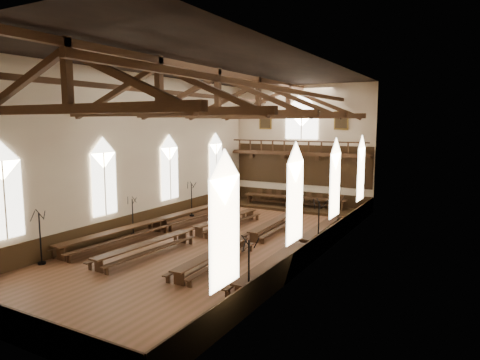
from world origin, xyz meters
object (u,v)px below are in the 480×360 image
object	(u,v)px
refectory_row_b	(191,232)
candelabrum_left_mid	(133,223)
dais	(294,207)
candelabrum_right_mid	(318,235)
candelabrum_left_far	(192,206)
candelabrum_left_near	(41,248)
refectory_row_c	(247,238)
candelabrum_right_near	(249,284)
refectory_row_a	(160,222)
high_table	(294,198)
refectory_row_d	(301,244)
candelabrum_right_far	(338,223)

from	to	relation	value
refectory_row_b	candelabrum_left_mid	bearing A→B (deg)	-168.15
dais	candelabrum_right_mid	bearing A→B (deg)	-61.29
candelabrum_left_far	candelabrum_left_near	bearing A→B (deg)	-90.00
refectory_row_c	candelabrum_right_near	world-z (taller)	candelabrum_right_near
refectory_row_b	candelabrum_left_near	size ratio (longest dim) A/B	5.13
refectory_row_b	candelabrum_left_near	xyz separation A→B (m)	(-3.83, -7.20, 0.32)
candelabrum_right_near	refectory_row_c	bearing A→B (deg)	118.69
refectory_row_a	candelabrum_left_near	size ratio (longest dim) A/B	5.53
high_table	refectory_row_d	bearing A→B (deg)	-66.17
refectory_row_a	refectory_row_c	world-z (taller)	refectory_row_a
refectory_row_a	candelabrum_left_far	size ratio (longest dim) A/B	5.83
refectory_row_c	candelabrum_left_mid	world-z (taller)	candelabrum_left_mid
candelabrum_left_mid	candelabrum_left_far	world-z (taller)	candelabrum_left_far
refectory_row_d	candelabrum_right_mid	distance (m)	1.30
refectory_row_a	candelabrum_right_far	xyz separation A→B (m)	(10.26, 4.57, 0.18)
refectory_row_b	refectory_row_c	distance (m)	3.57
refectory_row_b	candelabrum_left_mid	size ratio (longest dim) A/B	5.81
refectory_row_b	candelabrum_left_far	xyz separation A→B (m)	(-3.83, 5.40, 0.28)
candelabrum_left_mid	candelabrum_right_far	distance (m)	12.70
refectory_row_d	candelabrum_left_near	size ratio (longest dim) A/B	5.20
refectory_row_d	dais	size ratio (longest dim) A/B	1.25
refectory_row_d	candelabrum_right_far	world-z (taller)	candelabrum_right_far
high_table	candelabrum_left_far	bearing A→B (deg)	-131.47
refectory_row_b	candelabrum_right_near	world-z (taller)	candelabrum_right_near
high_table	candelabrum_right_mid	distance (m)	11.44
candelabrum_left_near	candelabrum_right_near	bearing A→B (deg)	4.47
candelabrum_right_near	candelabrum_right_far	world-z (taller)	candelabrum_right_near
refectory_row_c	candelabrum_left_mid	bearing A→B (deg)	-170.09
refectory_row_c	candelabrum_right_mid	world-z (taller)	candelabrum_right_mid
refectory_row_a	refectory_row_d	xyz separation A→B (m)	(9.70, -0.20, -0.07)
refectory_row_c	candelabrum_left_mid	distance (m)	7.48
refectory_row_a	candelabrum_left_near	distance (m)	8.04
candelabrum_left_near	candelabrum_left_far	size ratio (longest dim) A/B	1.06
refectory_row_c	refectory_row_d	world-z (taller)	refectory_row_d
dais	high_table	xyz separation A→B (m)	(0.00, 0.00, 0.77)
candelabrum_left_mid	candelabrum_right_near	distance (m)	12.40
candelabrum_left_mid	candelabrum_right_mid	xyz separation A→B (m)	(11.10, 2.52, 0.14)
candelabrum_left_near	candelabrum_left_far	bearing A→B (deg)	90.00
refectory_row_b	candelabrum_right_near	xyz separation A→B (m)	(7.27, -6.33, 0.30)
refectory_row_a	dais	size ratio (longest dim) A/B	1.33
refectory_row_b	refectory_row_a	bearing A→B (deg)	165.25
candelabrum_left_far	candelabrum_right_far	xyz separation A→B (m)	(11.10, -0.04, -0.01)
refectory_row_a	refectory_row_d	bearing A→B (deg)	-1.16
refectory_row_d	dais	distance (m)	12.20
dais	candelabrum_left_near	world-z (taller)	candelabrum_left_near
candelabrum_left_far	refectory_row_c	bearing A→B (deg)	-33.73
refectory_row_a	candelabrum_right_far	bearing A→B (deg)	24.01
dais	candelabrum_right_far	distance (m)	8.45
candelabrum_left_far	candelabrum_right_far	distance (m)	11.10
dais	candelabrum_right_far	world-z (taller)	candelabrum_right_far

